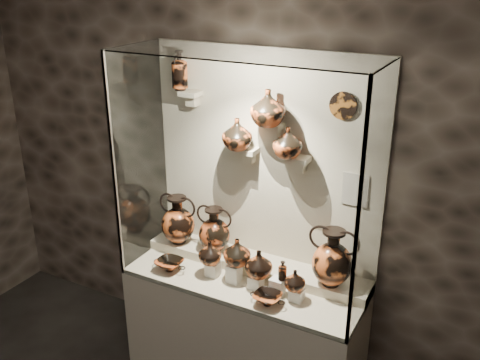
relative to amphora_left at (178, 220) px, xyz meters
The scene contains 36 objects.
wall_back 0.84m from the amphora_left, 16.00° to the left, with size 5.00×0.02×3.20m, color black.
plinth 0.95m from the amphora_left, 12.17° to the right, with size 1.70×0.60×0.80m, color #BDB298.
front_tier 0.71m from the amphora_left, 12.17° to the right, with size 1.68×0.58×0.03m, color #C1B296.
rear_tier 0.68m from the amphora_left, ahead, with size 1.70×0.25×0.10m, color #C1B296.
back_panel 0.83m from the amphora_left, 15.59° to the left, with size 1.70×0.03×1.60m, color #BDB298.
glass_front 0.92m from the amphora_left, 34.23° to the right, with size 1.70×0.01×1.60m, color white.
glass_left 0.57m from the amphora_left, 146.71° to the right, with size 0.01×0.60×1.60m, color white.
glass_right 1.57m from the amphora_left, ahead, with size 0.01×0.60×1.60m, color white.
glass_top 1.46m from the amphora_left, 12.17° to the right, with size 1.70×0.60×0.01m, color white.
frame_post_left 0.70m from the amphora_left, 115.42° to the right, with size 0.02×0.02×1.60m, color gray.
frame_post_right 1.62m from the amphora_left, 16.14° to the right, with size 0.02×0.02×1.60m, color gray.
pedestal_a 0.50m from the amphora_left, 24.19° to the right, with size 0.09×0.09×0.10m, color white.
pedestal_b 0.65m from the amphora_left, 17.70° to the right, with size 0.09×0.09×0.13m, color white.
pedestal_c 0.81m from the amphora_left, 13.90° to the right, with size 0.09×0.09×0.09m, color white.
pedestal_d 0.96m from the amphora_left, 11.55° to the right, with size 0.09×0.09×0.12m, color white.
pedestal_e 1.10m from the amphora_left, 10.05° to the right, with size 0.09×0.09×0.08m, color white.
bracket_ul 0.97m from the amphora_left, 49.76° to the left, with size 0.14×0.12×0.04m, color #BDB298.
bracket_ca 0.82m from the amphora_left, 10.83° to the left, with size 0.14×0.12×0.04m, color #BDB298.
bracket_cb 1.10m from the amphora_left, ahead, with size 0.10×0.12×0.04m, color #BDB298.
bracket_cc 1.11m from the amphora_left, ahead, with size 0.14×0.12×0.04m, color #BDB298.
amphora_left is the anchor object (origin of this frame).
amphora_mid 0.31m from the amphora_left, ahead, with size 0.28×0.28×0.35m, color #B3481F, non-canonical shape.
amphora_right 1.23m from the amphora_left, ahead, with size 0.32×0.32×0.40m, color #C95926, non-canonical shape.
jug_a 0.46m from the amphora_left, 26.59° to the right, with size 0.16×0.16×0.17m, color #C95926.
jug_b 0.63m from the amphora_left, 15.93° to the right, with size 0.19×0.19×0.20m, color #B3481F.
jug_c 0.80m from the amphora_left, 13.16° to the right, with size 0.19×0.19×0.20m, color #C95926.
jug_e 1.07m from the amphora_left, 10.94° to the right, with size 0.14×0.14×0.15m, color #C95926.
lekythos_small 0.97m from the amphora_left, 11.17° to the right, with size 0.07×0.07×0.16m, color #B3481F, non-canonical shape.
kylix_left 0.37m from the amphora_left, 69.16° to the right, with size 0.25×0.21×0.10m, color #B3481F, non-canonical shape.
kylix_right 0.99m from the amphora_left, 19.79° to the right, with size 0.24×0.20×0.09m, color #C95926, non-canonical shape.
lekythos_tall 1.13m from the amphora_left, 83.67° to the left, with size 0.12×0.12×0.30m, color #C95926, non-canonical shape.
ovoid_vase_a 0.88m from the amphora_left, ahead, with size 0.21×0.21×0.22m, color #B3481F.
ovoid_vase_b 1.19m from the amphora_left, ahead, with size 0.23×0.23×0.24m, color #B3481F.
ovoid_vase_c 1.12m from the amphora_left, ahead, with size 0.20×0.20×0.20m, color #B3481F.
wall_plate 1.54m from the amphora_left, ahead, with size 0.18×0.18×0.02m, color #9B581E.
info_placard 1.37m from the amphora_left, ahead, with size 0.17×0.01×0.22m, color beige.
Camera 1 is at (1.49, -0.68, 2.89)m, focal length 40.00 mm.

